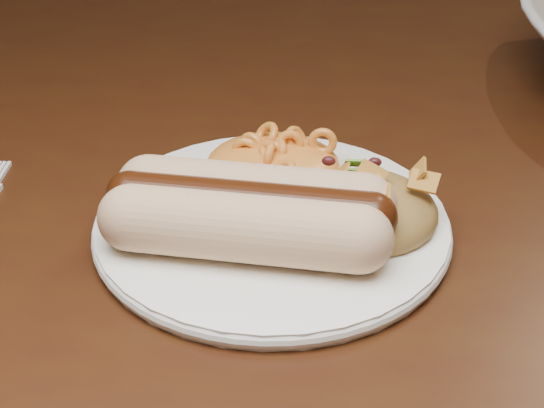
{
  "coord_description": "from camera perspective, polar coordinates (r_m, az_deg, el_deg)",
  "views": [
    {
      "loc": [
        0.07,
        -0.61,
        1.05
      ],
      "look_at": [
        0.05,
        -0.16,
        0.77
      ],
      "focal_mm": 55.0,
      "sensor_mm": 36.0,
      "label": 1
    }
  ],
  "objects": [
    {
      "name": "taco_salad",
      "position": [
        0.52,
        6.3,
        0.4
      ],
      "size": [
        0.1,
        0.09,
        0.04
      ],
      "rotation": [
        0.0,
        0.0,
        -0.24
      ],
      "color": "#C54C2B",
      "rests_on": "plate"
    },
    {
      "name": "plate",
      "position": [
        0.53,
        -0.0,
        -1.44
      ],
      "size": [
        0.28,
        0.28,
        0.01
      ],
      "primitive_type": "cylinder",
      "rotation": [
        0.0,
        0.0,
        -0.29
      ],
      "color": "white",
      "rests_on": "table"
    },
    {
      "name": "hotdog",
      "position": [
        0.5,
        -1.6,
        -0.43
      ],
      "size": [
        0.15,
        0.09,
        0.04
      ],
      "rotation": [
        0.0,
        0.0,
        -0.12
      ],
      "color": "#EEB491",
      "rests_on": "plate"
    },
    {
      "name": "sour_cream",
      "position": [
        0.55,
        -7.16,
        1.88
      ],
      "size": [
        0.06,
        0.06,
        0.03
      ],
      "primitive_type": "ellipsoid",
      "rotation": [
        0.0,
        0.0,
        0.17
      ],
      "color": "silver",
      "rests_on": "plate"
    },
    {
      "name": "table",
      "position": [
        0.73,
        -3.41,
        -0.54
      ],
      "size": [
        1.6,
        0.9,
        0.75
      ],
      "color": "black",
      "rests_on": "floor"
    },
    {
      "name": "mac_and_cheese",
      "position": [
        0.57,
        0.05,
        3.9
      ],
      "size": [
        0.1,
        0.09,
        0.04
      ],
      "primitive_type": "ellipsoid",
      "rotation": [
        0.0,
        0.0,
        0.08
      ],
      "color": "orange",
      "rests_on": "plate"
    }
  ]
}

